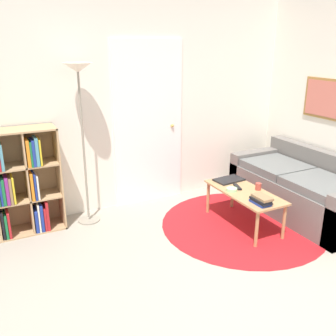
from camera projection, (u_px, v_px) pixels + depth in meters
ground_plane at (269, 333)px, 2.72m from camera, size 14.00×14.00×0.00m
wall_back at (132, 104)px, 4.55m from camera, size 7.33×0.11×2.60m
rug at (243, 224)px, 4.33m from camera, size 1.87×1.87×0.01m
bookshelf at (5, 186)px, 3.95m from camera, size 1.03×0.34×1.16m
floor_lamp at (79, 89)px, 3.94m from camera, size 0.31×0.31×1.81m
couch at (304, 190)px, 4.61m from camera, size 0.85×1.78×0.74m
coffee_table at (244, 195)px, 4.22m from camera, size 0.45×1.00×0.42m
laptop at (229, 180)px, 4.51m from camera, size 0.36×0.25×0.02m
bowl at (232, 190)px, 4.19m from camera, size 0.12×0.12×0.04m
book_stack_on_table at (261, 200)px, 3.86m from camera, size 0.15×0.23×0.09m
cup at (258, 186)px, 4.22m from camera, size 0.07×0.07×0.08m
remote at (237, 187)px, 4.30m from camera, size 0.09×0.18×0.02m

